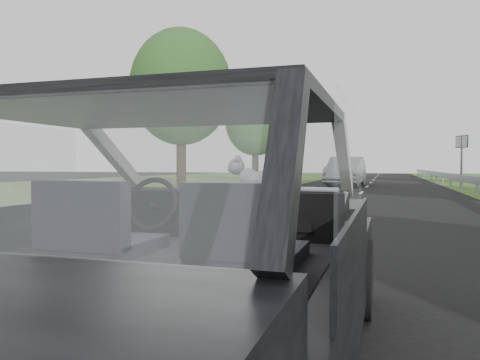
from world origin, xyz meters
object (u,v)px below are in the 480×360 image
Objects in this scene: cat at (271,179)px; highway_sign at (462,161)px; subject_car at (189,246)px; other_car at (346,171)px.

highway_sign reaches higher than cat.
subject_car reaches higher than cat.
other_car is at bearing 95.86° from cat.
other_car reaches higher than subject_car.
other_car is at bearing 92.78° from subject_car.
other_car is at bearing 165.07° from highway_sign.
highway_sign is (4.58, 25.01, 0.32)m from cat.
cat is 23.98m from other_car.
highway_sign is at bearing 81.88° from cat.
cat is at bearing 61.37° from subject_car.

